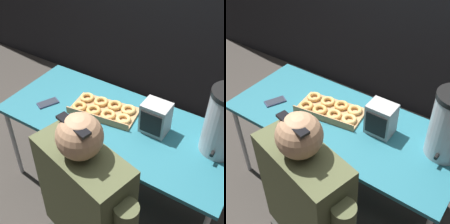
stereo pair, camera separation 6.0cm
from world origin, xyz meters
TOP-DOWN VIEW (x-y plane):
  - ground_plane at (0.00, 0.00)m, footprint 12.00×12.00m
  - folding_table at (0.00, 0.00)m, footprint 1.59×0.68m
  - donut_box at (-0.13, 0.03)m, footprint 0.48×0.30m
  - coffee_urn at (0.64, 0.11)m, footprint 0.23×0.26m
  - cell_phone at (-0.51, -0.10)m, footprint 0.13×0.16m
  - space_heater at (0.25, 0.05)m, footprint 0.17×0.14m
  - person_seated at (0.22, -0.63)m, footprint 0.63×0.35m

SIDE VIEW (x-z plane):
  - ground_plane at x=0.00m, z-range 0.00..0.00m
  - person_seated at x=0.22m, z-range -0.04..1.25m
  - folding_table at x=0.00m, z-range 0.31..1.01m
  - cell_phone at x=-0.51m, z-range 0.70..0.71m
  - donut_box at x=-0.13m, z-range 0.70..0.75m
  - space_heater at x=0.25m, z-range 0.70..0.91m
  - coffee_urn at x=0.64m, z-range 0.69..1.13m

